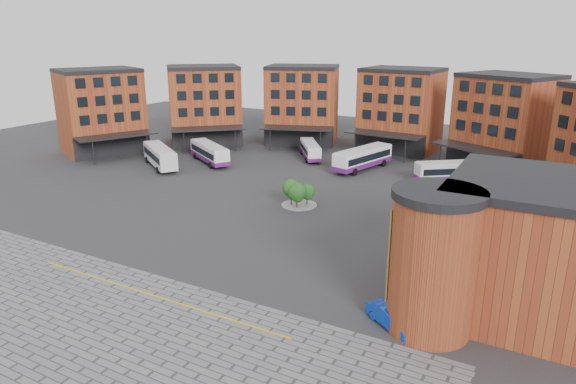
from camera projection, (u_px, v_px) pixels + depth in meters
The scene contains 13 objects.
ground at pixel (231, 234), 54.74m from camera, with size 160.00×160.00×0.00m, color #28282B.
paving_zone at pixel (72, 345), 35.42m from camera, with size 50.00×22.00×0.02m, color slate.
yellow_line at pixel (153, 295), 42.10m from camera, with size 26.00×0.15×0.02m, color gold.
main_building at pixel (336, 115), 86.74m from camera, with size 94.14×42.48×14.60m.
east_building at pixel (528, 253), 37.43m from camera, with size 17.40×15.40×10.60m.
tree_island at pixel (297, 192), 62.87m from camera, with size 4.40×4.40×3.42m.
bus_a at pixel (160, 155), 81.28m from camera, with size 11.06×8.71×3.28m.
bus_b at pixel (210, 153), 84.04m from camera, with size 10.85×8.11×3.15m.
bus_c at pixel (310, 150), 87.03m from camera, with size 7.43×9.24×2.74m.
bus_d at pixel (363, 158), 80.01m from camera, with size 5.84×12.26×3.37m.
bus_e at pixel (452, 171), 73.27m from camera, with size 9.93×8.40×2.99m.
bus_f at pixel (510, 199), 60.83m from camera, with size 9.54×9.74×3.12m.
blue_car at pixel (393, 318), 37.45m from camera, with size 1.63×4.66×1.54m, color #0E37B8.
Camera 1 is at (29.83, -41.63, 20.78)m, focal length 32.00 mm.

